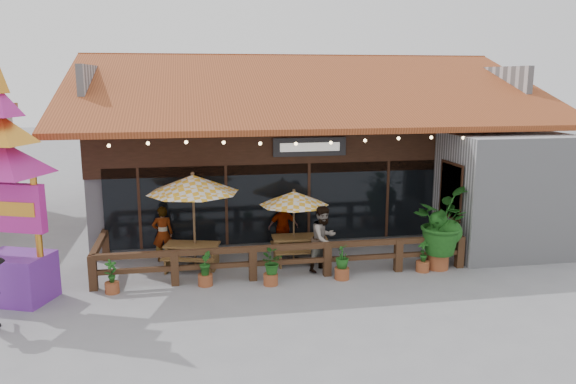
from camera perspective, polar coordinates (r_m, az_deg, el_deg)
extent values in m
plane|color=gray|center=(15.84, 5.31, -7.72)|extent=(100.00, 100.00, 0.00)
cube|color=#AEAFB3|center=(22.02, 0.56, 3.14)|extent=(14.00, 10.00, 4.00)
cube|color=#361D11|center=(16.64, -1.25, 4.59)|extent=(11.00, 0.16, 1.60)
cube|color=black|center=(16.91, -1.22, -1.15)|extent=(10.00, 0.12, 2.40)
cube|color=#FFA872|center=(17.10, -1.32, -1.00)|extent=(9.80, 0.05, 2.20)
cube|color=#AEAFB3|center=(18.02, 21.16, -0.16)|extent=(3.50, 2.70, 3.60)
cube|color=red|center=(16.99, 16.24, 0.17)|extent=(0.06, 1.20, 1.50)
cube|color=#361D11|center=(16.98, 16.21, 0.17)|extent=(0.04, 1.34, 1.64)
cube|color=#9C4923|center=(18.36, 2.65, 10.55)|extent=(15.50, 7.05, 2.37)
cube|color=#9C4923|center=(25.23, -0.93, 10.82)|extent=(15.50, 7.05, 2.37)
cube|color=#9C4923|center=(21.80, 0.58, 13.65)|extent=(15.50, 0.30, 0.12)
cube|color=#AEAFB3|center=(21.61, -18.26, 9.60)|extent=(0.20, 9.00, 1.80)
cube|color=#AEAFB3|center=(24.10, 17.41, 9.79)|extent=(0.20, 9.00, 1.80)
cube|color=black|center=(16.71, 2.21, 4.61)|extent=(2.20, 0.10, 0.55)
cube|color=silver|center=(16.65, 2.26, 4.59)|extent=(1.80, 0.02, 0.25)
cube|color=#361D11|center=(16.74, -14.85, -1.67)|extent=(0.08, 0.08, 2.40)
cube|color=#361D11|center=(16.71, -6.28, -1.37)|extent=(0.08, 0.08, 2.40)
cube|color=#361D11|center=(17.05, 2.12, -1.04)|extent=(0.08, 0.08, 2.40)
cube|color=#361D11|center=(17.75, 10.04, -0.72)|extent=(0.08, 0.08, 2.40)
sphere|color=#E3C17C|center=(14.70, -17.74, 4.50)|extent=(0.09, 0.09, 0.09)
sphere|color=#E3C17C|center=(14.60, -14.04, 4.82)|extent=(0.09, 0.09, 0.09)
sphere|color=#E3C17C|center=(14.57, -10.30, 5.00)|extent=(0.09, 0.09, 0.09)
sphere|color=#E3C17C|center=(14.60, -6.56, 5.01)|extent=(0.09, 0.09, 0.09)
sphere|color=#E3C17C|center=(14.70, -2.84, 4.95)|extent=(0.09, 0.09, 0.09)
sphere|color=#E3C17C|center=(14.85, 0.81, 4.92)|extent=(0.09, 0.09, 0.09)
sphere|color=#E3C17C|center=(15.06, 4.37, 5.02)|extent=(0.09, 0.09, 0.09)
sphere|color=#E3C17C|center=(15.32, 7.83, 5.21)|extent=(0.09, 0.09, 0.09)
sphere|color=#E3C17C|center=(15.63, 11.17, 5.36)|extent=(0.09, 0.09, 0.09)
sphere|color=#E3C17C|center=(16.00, 14.35, 5.39)|extent=(0.09, 0.09, 0.09)
sphere|color=#E3C17C|center=(16.42, 17.38, 5.28)|extent=(0.09, 0.09, 0.09)
cube|color=#412C17|center=(14.89, -19.21, -7.78)|extent=(0.20, 0.20, 0.90)
cube|color=#412C17|center=(14.70, -11.43, -7.60)|extent=(0.20, 0.20, 0.90)
cube|color=#412C17|center=(14.77, -3.59, -7.29)|extent=(0.20, 0.20, 0.90)
cube|color=#412C17|center=(15.12, 4.01, -6.85)|extent=(0.20, 0.20, 0.90)
cube|color=#412C17|center=(15.71, 11.15, -6.33)|extent=(0.20, 0.20, 0.90)
cube|color=#412C17|center=(16.43, 17.04, -5.83)|extent=(0.20, 0.20, 0.90)
cube|color=#412C17|center=(14.77, -0.13, -5.63)|extent=(9.80, 0.16, 0.14)
cube|color=#412C17|center=(14.90, -0.13, -7.10)|extent=(9.80, 0.12, 0.12)
cube|color=#412C17|center=(15.95, -18.63, -4.95)|extent=(0.16, 2.50, 0.14)
cube|color=#412C17|center=(17.15, -18.00, -5.16)|extent=(0.20, 0.20, 0.90)
cylinder|color=brown|center=(15.71, -9.51, -3.14)|extent=(0.07, 0.07, 2.55)
cone|color=yellow|center=(15.47, -9.65, 0.83)|extent=(2.92, 2.92, 0.50)
sphere|color=brown|center=(15.43, -9.68, 1.84)|extent=(0.11, 0.11, 0.11)
cylinder|color=black|center=(16.07, -9.36, -7.42)|extent=(0.49, 0.49, 0.07)
cylinder|color=brown|center=(16.12, 0.59, -3.62)|extent=(0.05, 0.05, 1.99)
cone|color=yellow|center=(15.92, 0.60, -0.61)|extent=(2.36, 2.36, 0.39)
sphere|color=brown|center=(15.87, 0.60, 0.15)|extent=(0.09, 0.09, 0.09)
cylinder|color=black|center=(16.40, 0.58, -6.90)|extent=(0.38, 0.38, 0.05)
cube|color=brown|center=(15.82, -9.73, -5.29)|extent=(1.59, 1.05, 0.05)
cube|color=brown|center=(16.09, -11.90, -6.35)|extent=(0.24, 0.64, 0.68)
cube|color=brown|center=(15.77, -7.42, -6.57)|extent=(0.24, 0.64, 0.68)
cube|color=brown|center=(15.44, -10.18, -6.80)|extent=(1.48, 0.64, 0.05)
cube|color=brown|center=(16.36, -9.24, -5.71)|extent=(1.48, 0.64, 0.05)
cube|color=brown|center=(16.19, 1.14, -4.61)|extent=(1.56, 0.77, 0.06)
cube|color=brown|center=(16.20, -1.21, -5.91)|extent=(0.10, 0.67, 0.71)
cube|color=brown|center=(16.41, 3.46, -5.70)|extent=(0.10, 0.67, 0.71)
cube|color=brown|center=(15.78, 1.45, -6.14)|extent=(1.54, 0.32, 0.05)
cube|color=brown|center=(16.77, 0.85, -5.06)|extent=(1.54, 0.32, 0.05)
cube|color=#6E2A9C|center=(14.88, -25.79, -7.84)|extent=(1.82, 1.61, 1.13)
cube|color=#B92289|center=(14.44, -26.37, -1.43)|extent=(1.67, 0.84, 1.13)
cube|color=orange|center=(14.31, -26.51, -1.55)|extent=(1.24, 0.51, 0.33)
cylinder|color=orange|center=(14.31, -23.76, -2.10)|extent=(0.15, 0.15, 1.89)
pyramid|color=#B92289|center=(14.21, -26.91, 4.53)|extent=(2.94, 2.94, 0.76)
pyramid|color=orange|center=(14.16, -27.14, 6.99)|extent=(2.08, 2.08, 0.66)
cylinder|color=brown|center=(16.24, 14.94, -6.76)|extent=(0.61, 0.61, 0.44)
imported|color=#1C5819|center=(15.93, 15.15, -2.90)|extent=(1.96, 2.07, 1.82)
sphere|color=#1C5819|center=(15.99, 15.73, -4.14)|extent=(0.61, 0.61, 0.61)
sphere|color=#1C5819|center=(16.03, 14.52, -3.29)|extent=(0.52, 0.52, 0.52)
imported|color=#361D11|center=(16.55, -12.61, -4.16)|extent=(0.60, 0.41, 1.62)
imported|color=#361D11|center=(15.36, 3.64, -4.74)|extent=(1.12, 1.08, 1.82)
imported|color=#361D11|center=(16.95, -0.49, -3.60)|extent=(0.93, 0.41, 1.57)
cylinder|color=brown|center=(14.66, -17.43, -9.25)|extent=(0.35, 0.35, 0.28)
imported|color=#1C5819|center=(14.52, -17.54, -7.68)|extent=(0.37, 0.34, 0.57)
cylinder|color=brown|center=(14.64, -8.39, -8.83)|extent=(0.37, 0.37, 0.30)
imported|color=#1C5819|center=(14.49, -8.45, -7.14)|extent=(0.28, 0.34, 0.61)
cylinder|color=brown|center=(14.53, -1.77, -8.85)|extent=(0.37, 0.37, 0.30)
imported|color=#1C5819|center=(14.38, -1.78, -7.15)|extent=(0.73, 0.73, 0.62)
cylinder|color=brown|center=(14.99, 5.50, -8.24)|extent=(0.39, 0.39, 0.31)
imported|color=#1C5819|center=(14.83, 5.53, -6.52)|extent=(0.50, 0.50, 0.64)
cylinder|color=brown|center=(15.91, 13.51, -7.35)|extent=(0.37, 0.37, 0.29)
imported|color=#1C5819|center=(15.78, 13.58, -5.81)|extent=(0.34, 0.38, 0.60)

